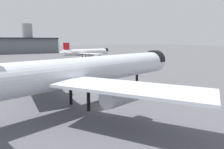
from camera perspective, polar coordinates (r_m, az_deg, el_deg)
name	(u,v)px	position (r m, az deg, el deg)	size (l,w,h in m)	color
ground	(106,107)	(39.62, -1.78, -9.14)	(900.00, 900.00, 0.00)	#56565B
airliner_near_gate	(87,71)	(39.85, -6.87, 0.92)	(54.23, 48.65, 15.35)	silver
airliner_far_taxiway	(86,52)	(136.13, -7.24, 6.18)	(38.21, 34.65, 11.15)	white
traffic_cone_wingtip	(39,80)	(67.78, -19.55, -1.53)	(0.52, 0.52, 0.65)	#F2600C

